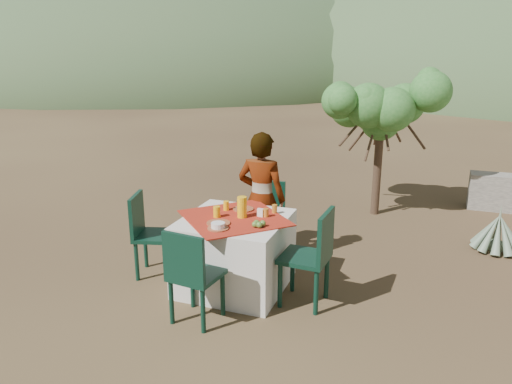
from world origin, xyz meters
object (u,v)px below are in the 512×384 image
at_px(shrub_tree, 386,115).
at_px(juice_pitcher, 242,207).
at_px(chair_left, 148,231).
at_px(person, 262,199).
at_px(chair_right, 313,253).
at_px(chair_near, 192,273).
at_px(agave, 498,233).
at_px(chair_far, 268,212).
at_px(table, 235,252).

distance_m(shrub_tree, juice_pitcher, 3.16).
relative_size(chair_left, person, 0.60).
height_order(shrub_tree, juice_pitcher, shrub_tree).
bearing_deg(chair_right, shrub_tree, 177.90).
bearing_deg(chair_near, agave, -127.51).
bearing_deg(chair_far, agave, 12.41).
height_order(chair_near, person, person).
relative_size(person, agave, 2.33).
bearing_deg(chair_near, table, -88.82).
bearing_deg(chair_near, chair_right, -135.48).
height_order(chair_near, shrub_tree, shrub_tree).
xyz_separation_m(chair_far, shrub_tree, (1.15, 1.83, 1.01)).
bearing_deg(chair_left, chair_near, -145.79).
relative_size(table, agave, 1.99).
distance_m(agave, juice_pitcher, 3.31).
height_order(chair_far, chair_left, chair_left).
bearing_deg(juice_pitcher, person, 92.10).
height_order(table, chair_right, chair_right).
distance_m(chair_near, chair_right, 1.16).
bearing_deg(chair_far, chair_near, -97.62).
height_order(chair_far, person, person).
bearing_deg(person, chair_far, -79.88).
height_order(table, chair_left, chair_left).
distance_m(chair_far, chair_near, 1.92).
bearing_deg(juice_pitcher, table, -156.58).
bearing_deg(shrub_tree, chair_left, -125.32).
xyz_separation_m(chair_left, juice_pitcher, (1.06, 0.08, 0.36)).
xyz_separation_m(chair_near, juice_pitcher, (0.15, 0.84, 0.37)).
bearing_deg(agave, table, -143.13).
bearing_deg(chair_left, juice_pitcher, -101.83).
distance_m(chair_near, juice_pitcher, 0.93).
distance_m(chair_near, shrub_tree, 4.06).
bearing_deg(person, juice_pitcher, 93.43).
distance_m(chair_far, agave, 2.83).
bearing_deg(table, shrub_tree, 69.02).
relative_size(table, chair_left, 1.43).
relative_size(table, chair_far, 1.56).
xyz_separation_m(chair_left, agave, (3.65, 2.04, -0.28)).
height_order(person, agave, person).
bearing_deg(agave, shrub_tree, 148.09).
bearing_deg(chair_left, chair_far, -56.14).
bearing_deg(chair_right, chair_near, -49.05).
relative_size(chair_right, person, 0.63).
xyz_separation_m(chair_right, juice_pitcher, (-0.77, 0.12, 0.34)).
bearing_deg(table, chair_far, 90.93).
bearing_deg(shrub_tree, agave, -31.91).
height_order(chair_far, chair_right, chair_right).
bearing_deg(chair_right, agave, 142.27).
bearing_deg(table, chair_right, -6.34).
bearing_deg(person, chair_right, 136.81).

